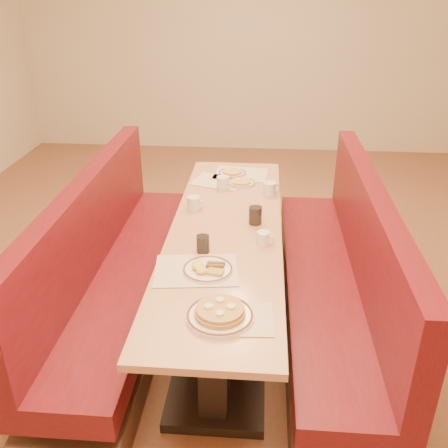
# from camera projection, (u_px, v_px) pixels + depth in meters

# --- Properties ---
(ground) EXTENTS (8.00, 8.00, 0.00)m
(ground) POSITION_uv_depth(u_px,v_px,m) (225.00, 325.00, 3.46)
(ground) COLOR #9E6647
(ground) RESTS_ON ground
(room_envelope) EXTENTS (6.04, 8.04, 2.82)m
(room_envelope) POSITION_uv_depth(u_px,v_px,m) (226.00, 28.00, 2.60)
(room_envelope) COLOR beige
(room_envelope) RESTS_ON ground
(diner_table) EXTENTS (0.70, 2.50, 0.75)m
(diner_table) POSITION_uv_depth(u_px,v_px,m) (226.00, 280.00, 3.30)
(diner_table) COLOR black
(diner_table) RESTS_ON ground
(booth_left) EXTENTS (0.55, 2.50, 1.05)m
(booth_left) POSITION_uv_depth(u_px,v_px,m) (117.00, 277.00, 3.36)
(booth_left) COLOR #4C3326
(booth_left) RESTS_ON ground
(booth_right) EXTENTS (0.55, 2.50, 1.05)m
(booth_right) POSITION_uv_depth(u_px,v_px,m) (337.00, 287.00, 3.25)
(booth_right) COLOR #4C3326
(booth_right) RESTS_ON ground
(placemat_near_left) EXTENTS (0.48, 0.38, 0.00)m
(placemat_near_left) POSITION_uv_depth(u_px,v_px,m) (196.00, 270.00, 2.69)
(placemat_near_left) COLOR beige
(placemat_near_left) RESTS_ON diner_table
(placemat_near_right) EXTENTS (0.36, 0.28, 0.00)m
(placemat_near_right) POSITION_uv_depth(u_px,v_px,m) (236.00, 319.00, 2.31)
(placemat_near_right) COLOR beige
(placemat_near_right) RESTS_ON diner_table
(placemat_far_left) EXTENTS (0.45, 0.38, 0.00)m
(placemat_far_left) POSITION_uv_depth(u_px,v_px,m) (218.00, 181.00, 3.85)
(placemat_far_left) COLOR beige
(placemat_far_left) RESTS_ON diner_table
(placemat_far_right) EXTENTS (0.45, 0.36, 0.00)m
(placemat_far_right) POSITION_uv_depth(u_px,v_px,m) (241.00, 174.00, 4.00)
(placemat_far_right) COLOR beige
(placemat_far_right) RESTS_ON diner_table
(pancake_plate) EXTENTS (0.32, 0.32, 0.07)m
(pancake_plate) POSITION_uv_depth(u_px,v_px,m) (220.00, 314.00, 2.31)
(pancake_plate) COLOR silver
(pancake_plate) RESTS_ON diner_table
(eggs_plate) EXTENTS (0.27, 0.27, 0.06)m
(eggs_plate) POSITION_uv_depth(u_px,v_px,m) (207.00, 269.00, 2.68)
(eggs_plate) COLOR silver
(eggs_plate) RESTS_ON diner_table
(extra_plate_mid) EXTENTS (0.22, 0.22, 0.04)m
(extra_plate_mid) POSITION_uv_depth(u_px,v_px,m) (241.00, 183.00, 3.80)
(extra_plate_mid) COLOR silver
(extra_plate_mid) RESTS_ON diner_table
(extra_plate_far) EXTENTS (0.22, 0.22, 0.04)m
(extra_plate_far) POSITION_uv_depth(u_px,v_px,m) (232.00, 173.00, 3.99)
(extra_plate_far) COLOR silver
(extra_plate_far) RESTS_ON diner_table
(coffee_mug_a) EXTENTS (0.11, 0.08, 0.08)m
(coffee_mug_a) POSITION_uv_depth(u_px,v_px,m) (264.00, 238.00, 2.94)
(coffee_mug_a) COLOR silver
(coffee_mug_a) RESTS_ON diner_table
(coffee_mug_b) EXTENTS (0.12, 0.09, 0.09)m
(coffee_mug_b) POSITION_uv_depth(u_px,v_px,m) (194.00, 203.00, 3.38)
(coffee_mug_b) COLOR silver
(coffee_mug_b) RESTS_ON diner_table
(coffee_mug_c) EXTENTS (0.12, 0.09, 0.10)m
(coffee_mug_c) POSITION_uv_depth(u_px,v_px,m) (270.00, 189.00, 3.60)
(coffee_mug_c) COLOR silver
(coffee_mug_c) RESTS_ON diner_table
(coffee_mug_d) EXTENTS (0.13, 0.09, 0.10)m
(coffee_mug_d) POSITION_uv_depth(u_px,v_px,m) (223.00, 183.00, 3.70)
(coffee_mug_d) COLOR silver
(coffee_mug_d) RESTS_ON diner_table
(soda_tumbler_near) EXTENTS (0.07, 0.07, 0.10)m
(soda_tumbler_near) POSITION_uv_depth(u_px,v_px,m) (203.00, 244.00, 2.85)
(soda_tumbler_near) COLOR black
(soda_tumbler_near) RESTS_ON diner_table
(soda_tumbler_mid) EXTENTS (0.08, 0.08, 0.12)m
(soda_tumbler_mid) POSITION_uv_depth(u_px,v_px,m) (255.00, 215.00, 3.18)
(soda_tumbler_mid) COLOR black
(soda_tumbler_mid) RESTS_ON diner_table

